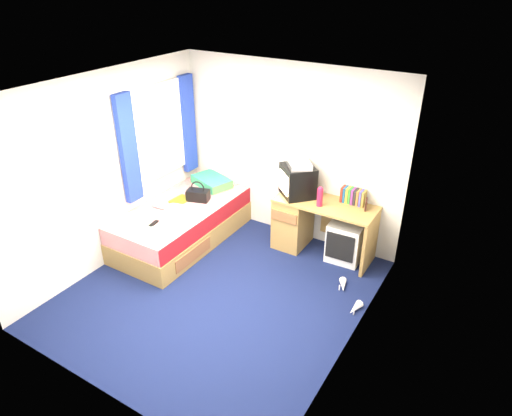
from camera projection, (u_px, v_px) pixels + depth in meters
The scene contains 20 objects.
ground at pixel (218, 293), 5.39m from camera, with size 3.40×3.40×0.00m, color #0C1438.
room_shell at pixel (213, 181), 4.71m from camera, with size 3.40×3.40×3.40m.
bed at pixel (182, 224), 6.30m from camera, with size 1.01×2.00×0.54m.
pillow at pixel (212, 182), 6.72m from camera, with size 0.57×0.36×0.13m, color teal.
desk at pixel (305, 221), 6.09m from camera, with size 1.30×0.55×0.75m.
storage_cube at pixel (346, 241), 5.91m from camera, with size 0.43×0.43×0.53m, color silver.
crt_tv at pixel (298, 181), 5.90m from camera, with size 0.56×0.56×0.41m.
vcr at pixel (299, 164), 5.79m from camera, with size 0.38×0.27×0.07m, color silver.
book_row at pixel (353, 196), 5.75m from camera, with size 0.31×0.13×0.20m.
picture_frame at pixel (366, 204), 5.61m from camera, with size 0.02×0.12×0.14m, color black.
pink_water_bottle at pixel (320, 197), 5.68m from camera, with size 0.07×0.07×0.23m, color #C31B3C.
aerosol_can at pixel (316, 192), 5.88m from camera, with size 0.05×0.05×0.17m, color silver.
handbag at pixel (198, 195), 6.29m from camera, with size 0.34×0.25×0.29m.
towel at pixel (179, 213), 5.88m from camera, with size 0.33×0.28×0.11m, color white.
magazine at pixel (180, 200), 6.32m from camera, with size 0.21×0.28×0.01m, color gold.
water_bottle at pixel (162, 206), 6.09m from camera, with size 0.07×0.07×0.20m, color silver.
colour_swatch_fan at pixel (150, 229), 5.64m from camera, with size 0.22×0.06×0.01m, color yellow.
remote_control at pixel (154, 224), 5.73m from camera, with size 0.05×0.16×0.02m, color black.
window_assembly at pixel (159, 134), 6.11m from camera, with size 0.11×1.42×1.40m.
white_heels at pixel (349, 296), 5.27m from camera, with size 0.41×0.55×0.09m.
Camera 1 is at (2.61, -3.43, 3.43)m, focal length 32.00 mm.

